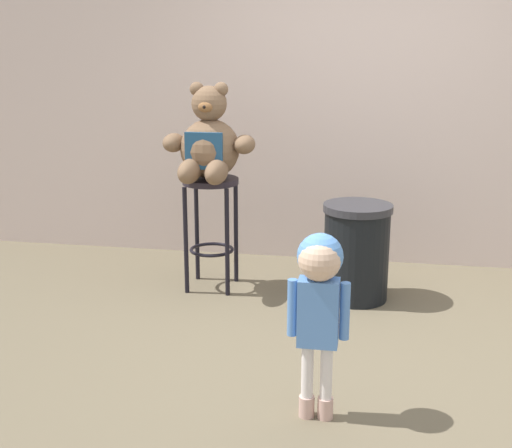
{
  "coord_description": "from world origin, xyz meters",
  "views": [
    {
      "loc": [
        0.07,
        -3.59,
        1.72
      ],
      "look_at": [
        -0.62,
        0.23,
        0.69
      ],
      "focal_mm": 47.62,
      "sensor_mm": 36.0,
      "label": 1
    }
  ],
  "objects_px": {
    "bar_stool_with_teddy": "(211,210)",
    "child_walking": "(319,287)",
    "teddy_bear": "(209,145)",
    "trash_bin": "(356,252)"
  },
  "relations": [
    {
      "from": "teddy_bear",
      "to": "trash_bin",
      "type": "bearing_deg",
      "value": -0.78
    },
    {
      "from": "child_walking",
      "to": "trash_bin",
      "type": "distance_m",
      "value": 1.64
    },
    {
      "from": "teddy_bear",
      "to": "child_walking",
      "type": "relative_size",
      "value": 0.74
    },
    {
      "from": "child_walking",
      "to": "bar_stool_with_teddy",
      "type": "bearing_deg",
      "value": -70.29
    },
    {
      "from": "teddy_bear",
      "to": "trash_bin",
      "type": "relative_size",
      "value": 0.99
    },
    {
      "from": "trash_bin",
      "to": "bar_stool_with_teddy",
      "type": "bearing_deg",
      "value": 177.35
    },
    {
      "from": "child_walking",
      "to": "trash_bin",
      "type": "height_order",
      "value": "child_walking"
    },
    {
      "from": "child_walking",
      "to": "trash_bin",
      "type": "bearing_deg",
      "value": -103.51
    },
    {
      "from": "bar_stool_with_teddy",
      "to": "child_walking",
      "type": "height_order",
      "value": "child_walking"
    },
    {
      "from": "trash_bin",
      "to": "child_walking",
      "type": "bearing_deg",
      "value": -94.27
    }
  ]
}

